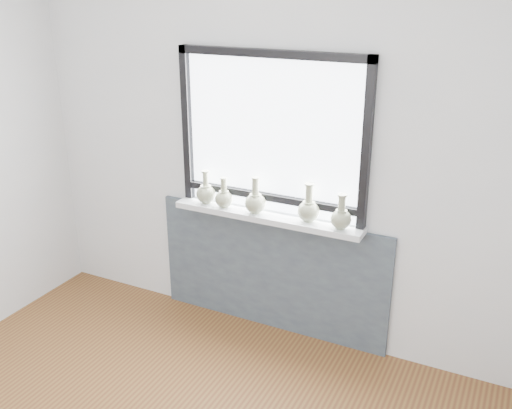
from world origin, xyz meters
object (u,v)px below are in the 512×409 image
at_px(vase_b, 224,197).
at_px(vase_e, 341,217).
at_px(vase_a, 206,193).
at_px(vase_c, 255,202).
at_px(vase_d, 309,209).
at_px(windowsill, 267,216).

xyz_separation_m(vase_b, vase_e, (0.83, 0.00, 0.01)).
height_order(vase_a, vase_c, vase_c).
distance_m(vase_b, vase_e, 0.83).
relative_size(vase_a, vase_d, 0.92).
xyz_separation_m(windowsill, vase_d, (0.29, 0.01, 0.10)).
height_order(windowsill, vase_d, vase_d).
bearing_deg(vase_c, vase_e, 0.21).
bearing_deg(vase_d, vase_c, -176.36).
height_order(vase_a, vase_e, vase_a).
bearing_deg(vase_b, vase_c, 0.05).
bearing_deg(vase_b, vase_a, 174.01).
relative_size(vase_c, vase_e, 1.10).
height_order(windowsill, vase_c, vase_c).
relative_size(vase_b, vase_d, 0.83).
distance_m(windowsill, vase_e, 0.52).
xyz_separation_m(windowsill, vase_c, (-0.08, -0.02, 0.10)).
xyz_separation_m(vase_b, vase_c, (0.24, 0.00, 0.01)).
height_order(vase_a, vase_d, vase_d).
bearing_deg(vase_a, vase_b, -5.99).
bearing_deg(vase_c, vase_d, 3.64).
bearing_deg(vase_b, vase_e, 0.17).
height_order(windowsill, vase_e, vase_e).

